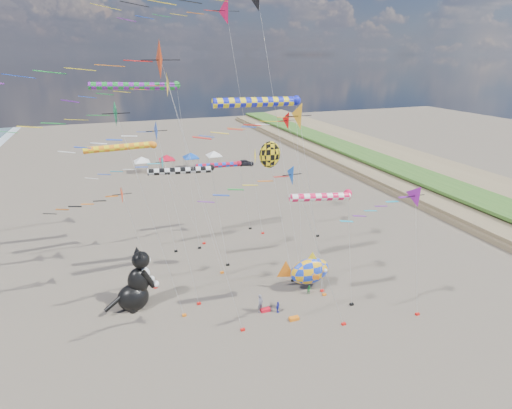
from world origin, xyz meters
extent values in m
plane|color=brown|center=(0.00, 0.00, 0.00)|extent=(260.00, 260.00, 0.00)
cone|color=purple|center=(11.20, 2.17, 12.21)|extent=(1.79, 1.91, 1.97)
cylinder|color=#B2B2B2|center=(12.24, 2.17, 6.10)|extent=(2.09, 0.02, 12.21)
cube|color=black|center=(13.27, 2.17, 0.10)|extent=(0.36, 0.24, 0.20)
cone|color=#D80D43|center=(2.50, 23.75, 27.00)|extent=(3.11, 3.33, 3.44)
cylinder|color=#B2B2B2|center=(4.39, 23.75, 13.50)|extent=(3.80, 0.02, 27.00)
cube|color=black|center=(6.28, 23.75, 0.10)|extent=(0.36, 0.24, 0.20)
cone|color=#FFAC1D|center=(4.14, 7.96, 18.06)|extent=(2.21, 2.37, 2.44)
cylinder|color=#B2B2B2|center=(5.46, 7.96, 9.03)|extent=(2.67, 0.02, 18.07)
cube|color=black|center=(6.78, 7.96, 0.10)|extent=(0.36, 0.24, 0.20)
cone|color=#183FB4|center=(-7.12, 10.76, 16.77)|extent=(1.78, 1.91, 1.97)
cylinder|color=#B2B2B2|center=(-6.22, 10.76, 8.38)|extent=(1.83, 0.02, 16.77)
cube|color=black|center=(-5.32, 10.76, 0.10)|extent=(0.36, 0.24, 0.20)
cone|color=blue|center=(2.12, 3.25, 14.72)|extent=(1.51, 1.62, 1.67)
cylinder|color=#B2B2B2|center=(4.11, 3.25, 7.36)|extent=(4.01, 0.02, 14.72)
cube|color=black|center=(6.10, 3.25, 0.10)|extent=(0.36, 0.24, 0.20)
cone|color=red|center=(-5.66, 5.60, 22.25)|extent=(2.67, 2.86, 2.94)
cylinder|color=#B2B2B2|center=(-4.12, 5.60, 11.12)|extent=(3.11, 0.02, 22.25)
cube|color=black|center=(-2.58, 5.60, 0.10)|extent=(0.36, 0.24, 0.20)
cone|color=#EF0605|center=(9.47, 20.45, 15.43)|extent=(2.18, 2.34, 2.41)
cylinder|color=#B2B2B2|center=(11.13, 20.45, 7.71)|extent=(3.34, 0.02, 15.43)
cube|color=black|center=(12.79, 20.45, 0.10)|extent=(0.36, 0.24, 0.20)
cone|color=#FF320D|center=(-10.58, 15.13, 10.66)|extent=(1.76, 1.89, 1.94)
cylinder|color=#B2B2B2|center=(-9.73, 15.13, 5.33)|extent=(1.73, 0.02, 10.66)
cube|color=black|center=(-8.88, 15.13, 0.10)|extent=(0.36, 0.24, 0.20)
cone|color=#12914A|center=(-9.62, 9.42, 18.61)|extent=(2.02, 2.16, 2.22)
cylinder|color=#B2B2B2|center=(-8.30, 9.42, 9.30)|extent=(2.67, 0.02, 18.61)
cube|color=black|center=(-6.98, 9.42, 0.10)|extent=(0.36, 0.24, 0.20)
cone|color=gold|center=(-4.18, 15.66, 20.06)|extent=(2.27, 2.43, 2.51)
cylinder|color=#B2B2B2|center=(-2.91, 15.66, 10.03)|extent=(2.56, 0.02, 20.06)
cube|color=black|center=(-1.64, 15.66, 0.10)|extent=(0.36, 0.24, 0.20)
cylinder|color=#B2B2B2|center=(4.16, 11.27, 13.50)|extent=(3.53, 0.02, 27.00)
cube|color=black|center=(5.92, 11.27, 0.10)|extent=(0.36, 0.24, 0.20)
cone|color=#13CFDA|center=(-5.19, 23.45, 11.34)|extent=(1.63, 1.74, 1.80)
cylinder|color=#B2B2B2|center=(-3.51, 23.45, 5.67)|extent=(3.37, 0.02, 11.34)
cube|color=black|center=(-1.84, 23.45, 0.10)|extent=(0.36, 0.24, 0.20)
cylinder|color=#E81045|center=(4.28, 5.58, 11.54)|extent=(5.28, 0.67, 0.67)
sphere|color=#E81045|center=(6.92, 5.58, 11.54)|extent=(0.70, 0.70, 0.70)
cylinder|color=#B2B2B2|center=(7.67, 5.58, 5.77)|extent=(1.52, 0.02, 11.54)
cube|color=black|center=(8.42, 5.58, 0.10)|extent=(0.36, 0.24, 0.20)
cylinder|color=black|center=(-5.24, 17.08, 11.66)|extent=(6.34, 0.68, 0.68)
sphere|color=black|center=(-2.07, 17.08, 11.66)|extent=(0.72, 0.72, 0.72)
cylinder|color=#B2B2B2|center=(-1.32, 17.08, 5.83)|extent=(1.52, 0.02, 11.66)
cube|color=black|center=(-0.57, 17.08, 0.10)|extent=(0.36, 0.24, 0.20)
cylinder|color=#131DC7|center=(0.85, 11.70, 18.67)|extent=(7.73, 0.83, 0.83)
sphere|color=#131DC7|center=(4.72, 11.70, 18.67)|extent=(0.88, 0.88, 0.88)
cylinder|color=#B2B2B2|center=(5.47, 11.70, 9.33)|extent=(1.52, 0.02, 18.67)
cube|color=black|center=(6.22, 11.70, 0.10)|extent=(0.36, 0.24, 0.20)
cylinder|color=red|center=(0.90, 25.81, 9.48)|extent=(5.61, 0.64, 0.64)
sphere|color=red|center=(3.71, 25.81, 9.48)|extent=(0.67, 0.67, 0.67)
cylinder|color=#B2B2B2|center=(4.46, 25.81, 4.74)|extent=(1.52, 0.02, 9.48)
cube|color=black|center=(5.21, 25.81, 0.10)|extent=(0.36, 0.24, 0.20)
cylinder|color=#198D2D|center=(-8.49, 22.38, 19.52)|extent=(8.67, 0.76, 0.76)
sphere|color=#198D2D|center=(-4.16, 22.38, 19.52)|extent=(0.80, 0.80, 0.80)
cylinder|color=#B2B2B2|center=(-3.41, 22.38, 9.76)|extent=(1.52, 0.02, 19.53)
cube|color=black|center=(-2.66, 22.38, 0.10)|extent=(0.36, 0.24, 0.20)
cylinder|color=orange|center=(-10.64, 22.51, 13.31)|extent=(7.15, 0.71, 0.71)
sphere|color=orange|center=(-7.07, 22.51, 13.31)|extent=(0.75, 0.75, 0.75)
cylinder|color=#B2B2B2|center=(-6.32, 22.51, 6.65)|extent=(1.52, 0.02, 13.31)
cube|color=black|center=(-5.57, 22.51, 0.10)|extent=(0.36, 0.24, 0.20)
ellipsoid|color=yellow|center=(2.97, 13.47, 13.43)|extent=(2.20, 0.40, 2.64)
cone|color=yellow|center=(1.47, 13.47, 13.43)|extent=(0.12, 1.80, 1.80)
cylinder|color=#B2B2B2|center=(3.97, 12.47, 6.72)|extent=(2.03, 2.03, 13.44)
cube|color=black|center=(4.97, 11.47, 0.10)|extent=(0.36, 0.24, 0.20)
ellipsoid|color=blue|center=(5.93, 9.65, 2.02)|extent=(4.55, 2.92, 2.83)
cone|color=orange|center=(3.48, 9.65, 2.02)|extent=(2.01, 0.75, 2.07)
cone|color=yellow|center=(6.12, 9.65, 3.43)|extent=(1.46, 0.55, 1.51)
cylinder|color=#B2B2B2|center=(7.00, 9.15, 0.77)|extent=(0.17, 1.04, 1.57)
cube|color=red|center=(6.93, 8.65, 0.10)|extent=(0.36, 0.24, 0.20)
imported|color=slate|center=(-0.18, 7.62, 0.92)|extent=(0.80, 0.76, 1.85)
imported|color=#1E7630|center=(5.46, 8.69, 0.50)|extent=(0.49, 0.39, 0.99)
imported|color=#2B31B1|center=(1.31, 6.99, 0.57)|extent=(0.67, 0.67, 1.15)
cube|color=#1418CF|center=(8.86, 13.51, 0.15)|extent=(0.90, 0.44, 0.30)
cube|color=orange|center=(2.25, 5.42, 0.15)|extent=(0.90, 0.44, 0.30)
cube|color=red|center=(0.29, 7.54, 0.15)|extent=(0.90, 0.44, 0.30)
cube|color=white|center=(-6.00, 60.00, 2.25)|extent=(3.00, 3.00, 0.15)
pyramid|color=white|center=(-6.00, 60.00, 3.30)|extent=(4.20, 4.20, 1.00)
cylinder|color=#999999|center=(-7.30, 58.70, 1.10)|extent=(0.08, 0.08, 2.20)
cylinder|color=#999999|center=(-4.70, 58.70, 1.10)|extent=(0.08, 0.08, 2.20)
cylinder|color=#999999|center=(-7.30, 61.30, 1.10)|extent=(0.08, 0.08, 2.20)
cylinder|color=#999999|center=(-4.70, 61.30, 1.10)|extent=(0.08, 0.08, 2.20)
cube|color=red|center=(-1.00, 60.00, 2.25)|extent=(3.00, 3.00, 0.15)
pyramid|color=red|center=(-1.00, 60.00, 3.30)|extent=(4.20, 4.20, 1.00)
cylinder|color=#999999|center=(-2.30, 58.70, 1.10)|extent=(0.08, 0.08, 2.20)
cylinder|color=#999999|center=(0.30, 58.70, 1.10)|extent=(0.08, 0.08, 2.20)
cylinder|color=#999999|center=(-2.30, 61.30, 1.10)|extent=(0.08, 0.08, 2.20)
cylinder|color=#999999|center=(0.30, 61.30, 1.10)|extent=(0.08, 0.08, 2.20)
cube|color=blue|center=(4.00, 60.00, 2.25)|extent=(3.00, 3.00, 0.15)
pyramid|color=blue|center=(4.00, 60.00, 3.30)|extent=(4.20, 4.20, 1.00)
cylinder|color=#999999|center=(2.70, 58.70, 1.10)|extent=(0.08, 0.08, 2.20)
cylinder|color=#999999|center=(5.30, 58.70, 1.10)|extent=(0.08, 0.08, 2.20)
cylinder|color=#999999|center=(2.70, 61.30, 1.10)|extent=(0.08, 0.08, 2.20)
cylinder|color=#999999|center=(5.30, 61.30, 1.10)|extent=(0.08, 0.08, 2.20)
cube|color=white|center=(9.00, 60.00, 2.25)|extent=(3.00, 3.00, 0.15)
pyramid|color=white|center=(9.00, 60.00, 3.30)|extent=(4.20, 4.20, 1.00)
cylinder|color=#999999|center=(7.70, 58.70, 1.10)|extent=(0.08, 0.08, 2.20)
cylinder|color=#999999|center=(10.30, 58.70, 1.10)|extent=(0.08, 0.08, 2.20)
cylinder|color=#999999|center=(7.70, 61.30, 1.10)|extent=(0.08, 0.08, 2.20)
cylinder|color=#999999|center=(10.30, 61.30, 1.10)|extent=(0.08, 0.08, 2.20)
imported|color=#26262D|center=(15.38, 58.00, 0.63)|extent=(3.95, 2.25, 1.27)
camera|label=1|loc=(-11.37, -21.69, 22.52)|focal=28.00mm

